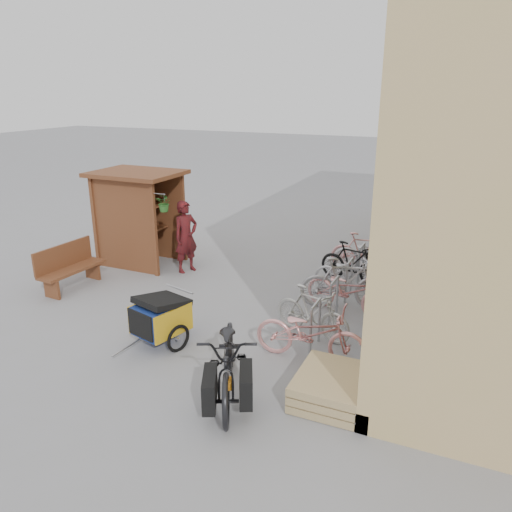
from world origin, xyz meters
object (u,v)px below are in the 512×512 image
at_px(bike_5, 352,263).
at_px(cargo_bike, 229,360).
at_px(bike_4, 351,273).
at_px(bike_7, 363,251).
at_px(bike_3, 345,283).
at_px(bike_6, 372,255).
at_px(bike_1, 312,312).
at_px(bike_2, 348,291).
at_px(bike_0, 311,333).
at_px(kiosk, 136,205).
at_px(bench, 69,266).
at_px(child_trailer, 161,316).
at_px(shopping_carts, 410,225).
at_px(person_kiosk, 186,237).
at_px(pallet_stack, 331,387).

bearing_deg(bike_5, cargo_bike, -173.70).
xyz_separation_m(bike_4, bike_7, (-0.09, 1.58, 0.04)).
relative_size(bike_3, bike_6, 0.99).
bearing_deg(bike_1, bike_6, 10.82).
xyz_separation_m(bike_2, bike_3, (-0.14, 0.22, 0.06)).
xyz_separation_m(bike_0, bike_6, (0.10, 4.54, -0.01)).
bearing_deg(kiosk, bike_2, -8.21).
bearing_deg(bench, bike_3, 17.71).
xyz_separation_m(child_trailer, bike_2, (2.75, 2.60, -0.04)).
xyz_separation_m(shopping_carts, person_kiosk, (-4.80, -4.26, 0.24)).
relative_size(pallet_stack, bench, 0.73).
relative_size(cargo_bike, person_kiosk, 1.34).
height_order(kiosk, bike_4, kiosk).
relative_size(bike_1, bike_5, 0.98).
height_order(child_trailer, cargo_bike, cargo_bike).
relative_size(child_trailer, person_kiosk, 0.91).
xyz_separation_m(bike_1, bike_2, (0.36, 1.24, 0.01)).
bearing_deg(bench, bike_2, 15.49).
bearing_deg(bike_2, bike_3, 44.93).
bearing_deg(bike_7, bike_1, 170.54).
distance_m(bike_2, bike_3, 0.27).
relative_size(bike_4, bike_7, 1.05).
distance_m(bike_1, bike_2, 1.30).
relative_size(child_trailer, bike_7, 1.04).
distance_m(bike_1, bike_7, 3.95).
bearing_deg(person_kiosk, cargo_bike, -118.41).
relative_size(bike_5, bike_7, 1.03).
bearing_deg(bike_7, bike_6, -138.77).
bearing_deg(bike_2, pallet_stack, -157.68).
relative_size(cargo_bike, bike_6, 1.29).
xyz_separation_m(person_kiosk, bike_2, (4.28, -0.79, -0.41)).
height_order(pallet_stack, bike_3, bike_3).
height_order(shopping_carts, bike_2, shopping_carts).
bearing_deg(bike_2, cargo_bike, 178.20).
xyz_separation_m(person_kiosk, bike_4, (4.06, 0.34, -0.46)).
distance_m(kiosk, person_kiosk, 1.62).
xyz_separation_m(bike_0, bike_4, (-0.09, 3.20, -0.06)).
height_order(kiosk, child_trailer, kiosk).
height_order(shopping_carts, bike_0, shopping_carts).
bearing_deg(bike_7, cargo_bike, 165.85).
distance_m(kiosk, shopping_carts, 7.62).
distance_m(bike_3, bike_7, 2.50).
bearing_deg(bike_5, person_kiosk, 115.57).
height_order(bike_2, bike_3, bike_3).
relative_size(bench, child_trailer, 1.00).
bearing_deg(child_trailer, cargo_bike, -11.72).
xyz_separation_m(bike_1, bike_6, (0.34, 3.71, 0.01)).
height_order(kiosk, pallet_stack, kiosk).
xyz_separation_m(cargo_bike, bike_5, (0.58, 5.23, -0.11)).
relative_size(bike_3, bike_5, 1.13).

